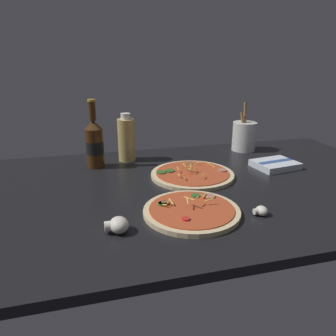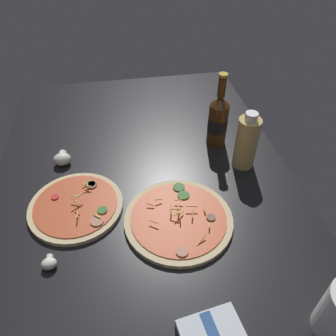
% 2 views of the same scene
% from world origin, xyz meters
% --- Properties ---
extents(counter_slab, '(1.60, 0.90, 0.03)m').
position_xyz_m(counter_slab, '(0.00, 0.00, 0.01)').
color(counter_slab, black).
rests_on(counter_slab, ground).
extents(pizza_near, '(0.26, 0.26, 0.04)m').
position_xyz_m(pizza_near, '(-0.05, -0.20, 0.03)').
color(pizza_near, beige).
rests_on(pizza_near, counter_slab).
extents(pizza_far, '(0.29, 0.29, 0.05)m').
position_xyz_m(pizza_far, '(0.04, 0.07, 0.03)').
color(pizza_far, beige).
rests_on(pizza_far, counter_slab).
extents(beer_bottle, '(0.07, 0.07, 0.25)m').
position_xyz_m(beer_bottle, '(-0.28, 0.26, 0.12)').
color(beer_bottle, '#47280F').
rests_on(beer_bottle, counter_slab).
extents(oil_bottle, '(0.07, 0.07, 0.19)m').
position_xyz_m(oil_bottle, '(-0.15, 0.31, 0.11)').
color(oil_bottle, '#D6B766').
rests_on(oil_bottle, counter_slab).
extents(mushroom_left, '(0.06, 0.05, 0.04)m').
position_xyz_m(mushroom_left, '(-0.25, -0.25, 0.04)').
color(mushroom_left, white).
rests_on(mushroom_left, counter_slab).
extents(mushroom_right, '(0.04, 0.04, 0.03)m').
position_xyz_m(mushroom_right, '(0.12, -0.26, 0.04)').
color(mushroom_right, white).
rests_on(mushroom_right, counter_slab).
extents(utensil_crock, '(0.10, 0.10, 0.21)m').
position_xyz_m(utensil_crock, '(0.37, 0.33, 0.09)').
color(utensil_crock, silver).
rests_on(utensil_crock, counter_slab).
extents(dish_towel, '(0.17, 0.14, 0.03)m').
position_xyz_m(dish_towel, '(0.37, 0.08, 0.04)').
color(dish_towel, silver).
rests_on(dish_towel, counter_slab).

